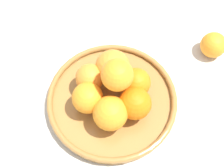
# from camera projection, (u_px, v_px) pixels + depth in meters

# --- Properties ---
(ground_plane) EXTENTS (4.00, 4.00, 0.00)m
(ground_plane) POSITION_uv_depth(u_px,v_px,m) (112.00, 103.00, 0.74)
(ground_plane) COLOR beige
(fruit_bowl) EXTENTS (0.30, 0.30, 0.03)m
(fruit_bowl) POSITION_uv_depth(u_px,v_px,m) (112.00, 100.00, 0.72)
(fruit_bowl) COLOR #A57238
(fruit_bowl) RESTS_ON ground_plane
(orange_pile) EXTENTS (0.17, 0.19, 0.13)m
(orange_pile) POSITION_uv_depth(u_px,v_px,m) (113.00, 88.00, 0.67)
(orange_pile) COLOR orange
(orange_pile) RESTS_ON fruit_bowl
(stray_orange) EXTENTS (0.06, 0.06, 0.06)m
(stray_orange) POSITION_uv_depth(u_px,v_px,m) (213.00, 45.00, 0.78)
(stray_orange) COLOR orange
(stray_orange) RESTS_ON ground_plane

